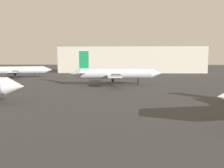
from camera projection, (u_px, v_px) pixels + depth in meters
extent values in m
cone|color=silver|center=(15.00, 86.00, 39.21)|extent=(3.57, 3.33, 2.88)
cylinder|color=silver|center=(116.00, 73.00, 68.56)|extent=(19.92, 5.08, 2.91)
cone|color=silver|center=(156.00, 73.00, 69.22)|extent=(3.51, 3.25, 2.91)
cone|color=silver|center=(75.00, 73.00, 67.90)|extent=(3.51, 3.25, 2.91)
cube|color=silver|center=(113.00, 75.00, 68.55)|extent=(5.76, 21.25, 0.20)
cube|color=silver|center=(83.00, 72.00, 67.99)|extent=(2.75, 7.14, 0.13)
cube|color=#147F4C|center=(84.00, 60.00, 67.64)|extent=(2.66, 0.54, 4.77)
cylinder|color=#4C4C54|center=(114.00, 74.00, 72.56)|extent=(2.64, 1.76, 1.49)
cylinder|color=#4C4C54|center=(116.00, 76.00, 64.64)|extent=(2.64, 1.76, 1.49)
cube|color=black|center=(138.00, 82.00, 69.18)|extent=(0.46, 0.46, 1.97)
cube|color=black|center=(112.00, 81.00, 70.40)|extent=(0.46, 0.46, 1.97)
cube|color=black|center=(113.00, 82.00, 67.11)|extent=(0.46, 0.46, 1.97)
cylinder|color=silver|center=(18.00, 70.00, 96.62)|extent=(20.01, 9.09, 2.99)
cone|color=silver|center=(48.00, 70.00, 99.65)|extent=(4.06, 3.87, 2.99)
cube|color=silver|center=(15.00, 71.00, 96.40)|extent=(9.23, 18.03, 0.18)
cylinder|color=#4C4C54|center=(18.00, 71.00, 99.80)|extent=(2.56, 1.98, 1.35)
cylinder|color=#4C4C54|center=(16.00, 72.00, 93.35)|extent=(2.56, 1.98, 1.35)
cube|color=black|center=(35.00, 75.00, 98.52)|extent=(0.47, 0.47, 1.50)
cube|color=black|center=(16.00, 76.00, 98.03)|extent=(0.47, 0.47, 1.50)
cube|color=black|center=(15.00, 76.00, 95.15)|extent=(0.47, 0.47, 1.50)
cube|color=beige|center=(131.00, 60.00, 135.64)|extent=(78.03, 19.44, 13.86)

